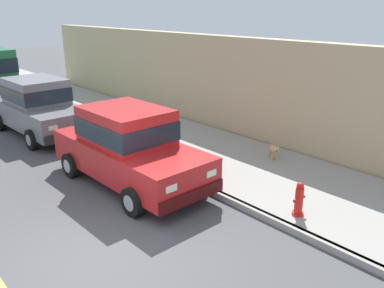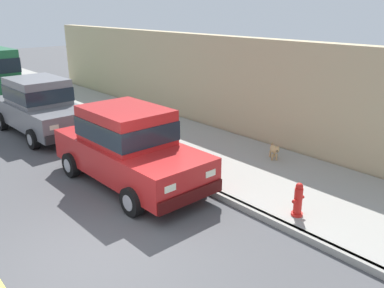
% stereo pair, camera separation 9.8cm
% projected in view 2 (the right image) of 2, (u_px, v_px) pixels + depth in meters
% --- Properties ---
extents(ground_plane, '(80.00, 80.00, 0.00)m').
position_uv_depth(ground_plane, '(100.00, 256.00, 7.07)').
color(ground_plane, '#4C4C4F').
extents(curb, '(0.16, 64.00, 0.14)m').
position_uv_depth(curb, '(226.00, 199.00, 9.03)').
color(curb, gray).
rests_on(curb, ground).
extents(sidewalk, '(3.60, 64.00, 0.14)m').
position_uv_depth(sidewalk, '(276.00, 178.00, 10.15)').
color(sidewalk, '#99968E').
rests_on(sidewalk, ground).
extents(car_red_sedan, '(2.10, 4.63, 1.92)m').
position_uv_depth(car_red_sedan, '(128.00, 146.00, 9.71)').
color(car_red_sedan, red).
rests_on(car_red_sedan, ground).
extents(car_grey_sedan, '(2.14, 4.65, 1.92)m').
position_uv_depth(car_grey_sedan, '(40.00, 106.00, 13.68)').
color(car_grey_sedan, slate).
rests_on(car_grey_sedan, ground).
extents(dog_tan, '(0.52, 0.62, 0.49)m').
position_uv_depth(dog_tan, '(274.00, 150.00, 11.08)').
color(dog_tan, tan).
rests_on(dog_tan, sidewalk).
extents(fire_hydrant, '(0.34, 0.24, 0.72)m').
position_uv_depth(fire_hydrant, '(298.00, 200.00, 8.05)').
color(fire_hydrant, red).
rests_on(fire_hydrant, sidewalk).
extents(building_facade, '(0.50, 20.00, 3.30)m').
position_uv_depth(building_facade, '(186.00, 77.00, 15.24)').
color(building_facade, tan).
rests_on(building_facade, ground).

